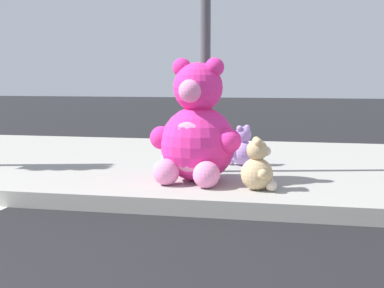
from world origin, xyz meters
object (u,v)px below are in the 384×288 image
object	(u,v)px
sign_pole	(206,13)
plush_teal	(180,144)
plush_lavender	(242,149)
plush_pink_large	(197,133)
plush_tan	(258,169)

from	to	relation	value
sign_pole	plush_teal	bearing A→B (deg)	128.59
plush_teal	plush_lavender	bearing A→B (deg)	1.72
plush_pink_large	plush_tan	size ratio (longest dim) A/B	2.51
sign_pole	plush_tan	size ratio (longest dim) A/B	6.60
plush_tan	plush_lavender	bearing A→B (deg)	102.75
plush_tan	plush_teal	bearing A→B (deg)	127.72
plush_lavender	plush_tan	xyz separation A→B (m)	(0.31, -1.38, 0.00)
sign_pole	plush_tan	bearing A→B (deg)	-52.78
plush_pink_large	plush_lavender	size ratio (longest dim) A/B	2.57
plush_lavender	plush_pink_large	bearing A→B (deg)	-106.27
plush_teal	plush_tan	world-z (taller)	plush_teal
plush_pink_large	plush_lavender	distance (m)	1.18
plush_pink_large	plush_tan	distance (m)	0.75
sign_pole	plush_tan	distance (m)	1.86
plush_pink_large	plush_tan	xyz separation A→B (m)	(0.63, -0.28, -0.29)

